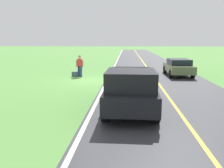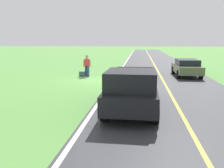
{
  "view_description": "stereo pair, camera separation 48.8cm",
  "coord_description": "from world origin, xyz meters",
  "px_view_note": "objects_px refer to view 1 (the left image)",
  "views": [
    {
      "loc": [
        -2.65,
        17.6,
        2.94
      ],
      "look_at": [
        -2.09,
        8.57,
        1.31
      ],
      "focal_mm": 39.02,
      "sensor_mm": 36.0,
      "label": 1
    },
    {
      "loc": [
        -3.13,
        17.55,
        2.94
      ],
      "look_at": [
        -2.09,
        8.57,
        1.31
      ],
      "focal_mm": 39.02,
      "sensor_mm": 36.0,
      "label": 2
    }
  ],
  "objects_px": {
    "hitchhiker_walking": "(80,65)",
    "suitcase_carried": "(75,74)",
    "sedan_near_oncoming": "(178,67)",
    "pickup_truck_passing": "(131,88)"
  },
  "relations": [
    {
      "from": "hitchhiker_walking",
      "to": "suitcase_carried",
      "type": "relative_size",
      "value": 3.8
    },
    {
      "from": "hitchhiker_walking",
      "to": "sedan_near_oncoming",
      "type": "height_order",
      "value": "hitchhiker_walking"
    },
    {
      "from": "suitcase_carried",
      "to": "pickup_truck_passing",
      "type": "xyz_separation_m",
      "value": [
        -4.41,
        9.4,
        0.76
      ]
    },
    {
      "from": "sedan_near_oncoming",
      "to": "hitchhiker_walking",
      "type": "bearing_deg",
      "value": 7.73
    },
    {
      "from": "suitcase_carried",
      "to": "sedan_near_oncoming",
      "type": "xyz_separation_m",
      "value": [
        -8.53,
        -1.19,
        0.55
      ]
    },
    {
      "from": "pickup_truck_passing",
      "to": "sedan_near_oncoming",
      "type": "xyz_separation_m",
      "value": [
        -4.12,
        -10.59,
        -0.21
      ]
    },
    {
      "from": "sedan_near_oncoming",
      "to": "suitcase_carried",
      "type": "bearing_deg",
      "value": 7.98
    },
    {
      "from": "sedan_near_oncoming",
      "to": "pickup_truck_passing",
      "type": "bearing_deg",
      "value": 68.77
    },
    {
      "from": "hitchhiker_walking",
      "to": "sedan_near_oncoming",
      "type": "relative_size",
      "value": 0.39
    },
    {
      "from": "suitcase_carried",
      "to": "pickup_truck_passing",
      "type": "relative_size",
      "value": 0.08
    }
  ]
}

